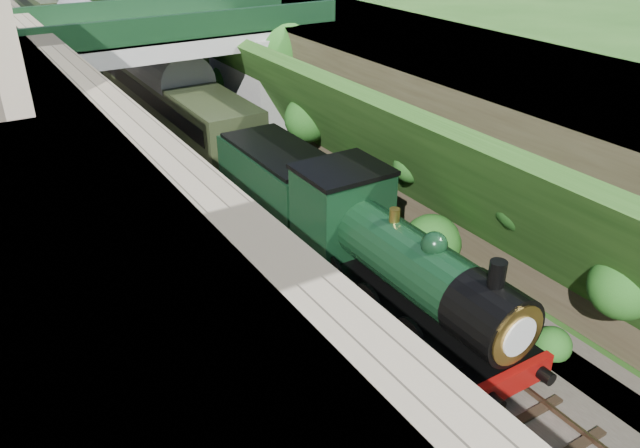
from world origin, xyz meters
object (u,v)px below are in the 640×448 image
(road_bridge, at_px, (176,71))
(tender, at_px, (281,187))
(locomotive, at_px, (395,263))
(tree, at_px, (282,55))

(road_bridge, relative_size, tender, 2.67)
(locomotive, bearing_deg, tender, 90.00)
(locomotive, relative_size, tender, 1.70)
(road_bridge, height_order, tender, road_bridge)
(tree, height_order, locomotive, tree)
(tree, distance_m, locomotive, 16.69)
(road_bridge, bearing_deg, tender, -88.59)
(road_bridge, xyz_separation_m, locomotive, (0.26, -17.77, -2.18))
(road_bridge, xyz_separation_m, tree, (4.97, -2.00, 0.57))
(road_bridge, height_order, tree, road_bridge)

